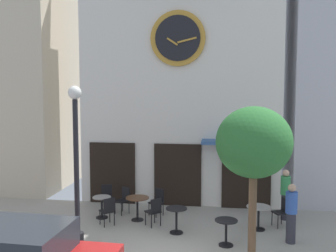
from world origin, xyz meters
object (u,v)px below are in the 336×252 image
object	(u,v)px
cafe_table_near_curb	(176,216)
cafe_table_leftmost	(137,204)
street_tree	(254,143)
cafe_chair_corner	(108,209)
cafe_chair_curbside	(124,198)
street_lamp	(76,166)
cafe_chair_left_end	(282,210)
pedestrian_blue	(291,213)
cafe_table_center	(259,213)
pedestrian_green	(285,194)
cafe_table_center_right	(102,204)
cafe_chair_under_awning	(107,195)
cafe_chair_outer	(154,210)
cafe_table_near_door	(226,228)
cafe_chair_right_end	(158,200)

from	to	relation	value
cafe_table_near_curb	cafe_table_leftmost	bearing A→B (deg)	146.08
street_tree	cafe_chair_corner	distance (m)	5.23
cafe_chair_curbside	street_lamp	bearing A→B (deg)	-100.48
cafe_chair_left_end	pedestrian_blue	xyz separation A→B (m)	(0.02, -1.31, 0.33)
street_tree	cafe_table_center	bearing A→B (deg)	80.14
pedestrian_green	cafe_chair_left_end	bearing A→B (deg)	-106.02
cafe_table_center_right	pedestrian_green	xyz separation A→B (m)	(6.03, 0.70, 0.39)
cafe_chair_curbside	cafe_chair_left_end	xyz separation A→B (m)	(5.24, -0.57, 0.00)
street_tree	cafe_chair_under_awning	distance (m)	6.32
cafe_chair_outer	cafe_chair_left_end	bearing A→B (deg)	8.12
street_lamp	cafe_table_leftmost	world-z (taller)	street_lamp
cafe_chair_corner	pedestrian_blue	world-z (taller)	pedestrian_blue
cafe_table_center	pedestrian_green	world-z (taller)	pedestrian_green
cafe_chair_left_end	cafe_chair_outer	xyz separation A→B (m)	(-3.96, -0.56, 0.00)
street_lamp	cafe_chair_corner	size ratio (longest dim) A/B	4.84
street_lamp	cafe_table_center_right	size ratio (longest dim) A/B	6.03
cafe_table_leftmost	cafe_chair_under_awning	bearing A→B (deg)	145.55
cafe_table_near_door	cafe_chair_corner	bearing A→B (deg)	164.14
street_lamp	street_tree	xyz separation A→B (m)	(4.64, -0.21, 0.72)
cafe_chair_curbside	pedestrian_blue	xyz separation A→B (m)	(5.26, -1.88, 0.33)
cafe_table_near_curb	street_lamp	bearing A→B (deg)	-153.36
cafe_table_center	pedestrian_green	xyz separation A→B (m)	(0.96, 1.07, 0.34)
cafe_table_near_door	cafe_chair_corner	distance (m)	3.79
cafe_table_leftmost	cafe_chair_curbside	bearing A→B (deg)	133.95
cafe_table_leftmost	pedestrian_green	size ratio (longest dim) A/B	0.46
cafe_table_center	cafe_chair_outer	world-z (taller)	cafe_chair_outer
cafe_chair_outer	cafe_chair_corner	bearing A→B (deg)	-174.21
cafe_table_near_curb	cafe_chair_corner	distance (m)	2.22
cafe_chair_left_end	cafe_chair_right_end	distance (m)	4.07
cafe_table_center_right	cafe_chair_curbside	bearing A→B (deg)	45.17
cafe_table_near_door	cafe_table_center	world-z (taller)	cafe_table_center
cafe_table_center_right	cafe_chair_right_end	size ratio (longest dim) A/B	0.80
cafe_table_center	pedestrian_blue	xyz separation A→B (m)	(0.79, -0.90, 0.34)
street_tree	cafe_table_near_curb	xyz separation A→B (m)	(-2.08, 1.50, -2.42)
cafe_chair_under_awning	street_lamp	bearing A→B (deg)	-87.08
cafe_table_near_door	cafe_chair_outer	bearing A→B (deg)	151.69
cafe_table_leftmost	street_tree	bearing A→B (deg)	-35.05
street_lamp	cafe_chair_outer	xyz separation A→B (m)	(1.82, 1.74, -1.68)
cafe_chair_curbside	cafe_table_near_door	bearing A→B (deg)	-33.66
street_tree	cafe_table_center_right	xyz separation A→B (m)	(-4.70, 2.49, -2.46)
cafe_table_near_door	pedestrian_blue	size ratio (longest dim) A/B	0.43
cafe_table_near_curb	cafe_table_center	world-z (taller)	cafe_table_near_curb
cafe_table_leftmost	cafe_table_near_curb	xyz separation A→B (m)	(1.40, -0.94, -0.05)
cafe_table_leftmost	cafe_chair_right_end	bearing A→B (deg)	47.07
cafe_chair_right_end	pedestrian_blue	xyz separation A→B (m)	(4.06, -1.84, 0.33)
cafe_table_center	cafe_chair_curbside	size ratio (longest dim) A/B	0.81
cafe_table_near_curb	cafe_chair_corner	size ratio (longest dim) A/B	0.85
cafe_table_center_right	pedestrian_green	distance (m)	6.08
cafe_table_near_curb	cafe_chair_under_awning	xyz separation A→B (m)	(-2.72, 1.85, 0.02)
cafe_table_center_right	cafe_table_center	distance (m)	5.08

